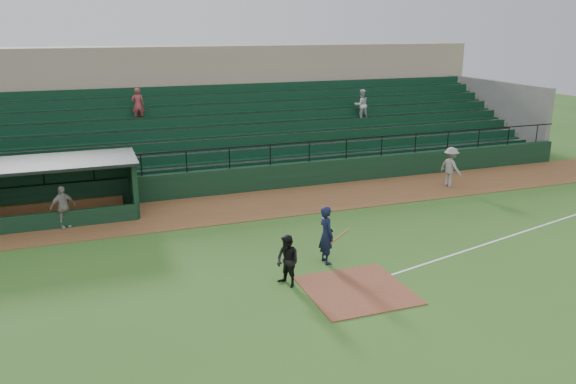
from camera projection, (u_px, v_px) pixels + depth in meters
name	position (u px, v px, depth m)	size (l,w,h in m)	color
ground	(342.00, 277.00, 17.70)	(90.00, 90.00, 0.00)	#2F5B1D
warning_track	(265.00, 204.00, 24.90)	(40.00, 4.00, 0.03)	brown
home_plate_dirt	(357.00, 290.00, 16.79)	(3.00, 3.00, 0.03)	brown
foul_line	(519.00, 233.00, 21.40)	(18.00, 0.09, 0.01)	white
stadium_structure	(219.00, 123.00, 31.87)	(38.00, 13.08, 6.40)	black
dugout	(23.00, 187.00, 22.72)	(8.90, 3.20, 2.42)	black
batter_at_plate	(326.00, 235.00, 18.50)	(1.04, 0.74, 1.97)	black
umpire	(288.00, 261.00, 16.87)	(0.78, 0.61, 1.61)	black
runner	(451.00, 167.00, 27.31)	(1.26, 0.72, 1.95)	gray
dugout_player_a	(63.00, 207.00, 21.69)	(0.99, 0.41, 1.69)	#9D9892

